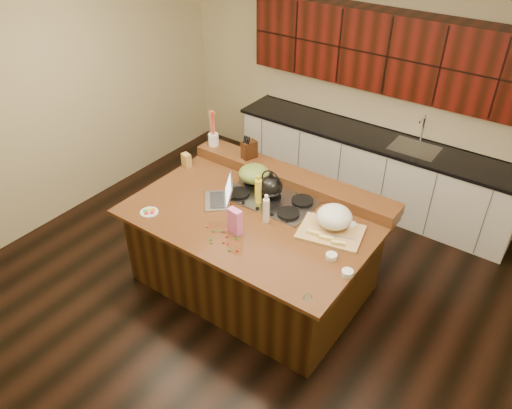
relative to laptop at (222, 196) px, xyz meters
The scene contains 33 objects.
room 0.52m from the laptop, ahead, with size 5.52×5.02×2.72m.
island 0.64m from the laptop, ahead, with size 2.40×1.60×0.92m.
back_ledge 0.80m from the laptop, 61.83° to the left, with size 2.40×0.30×0.12m, color black.
cooktop 0.49m from the laptop, 38.87° to the left, with size 0.92×0.52×0.05m.
back_counter 2.33m from the laptop, 73.10° to the left, with size 3.70×0.66×2.40m.
kettle 0.49m from the laptop, 38.87° to the left, with size 0.25×0.25×0.22m, color black.
green_bowl 0.45m from the laptop, 79.94° to the left, with size 0.33×0.33×0.18m, color olive.
laptop is the anchor object (origin of this frame).
oil_bottle 0.37m from the laptop, 30.08° to the left, with size 0.07×0.07×0.27m, color yellow.
vinegar_bottle 0.55m from the laptop, ahead, with size 0.06×0.06×0.25m, color silver.
wooden_tray 1.15m from the laptop, 11.78° to the left, with size 0.66×0.54×0.23m.
ramekin_a 1.33m from the laptop, ahead, with size 0.10×0.10×0.04m, color white.
ramekin_b 1.55m from the laptop, ahead, with size 0.10×0.10×0.04m, color white.
ramekin_c 1.31m from the laptop, 16.08° to the left, with size 0.10×0.10×0.04m, color white.
strainer_bowl 1.13m from the laptop, 14.92° to the left, with size 0.24×0.24×0.09m, color #996B3F.
kitchen_timer 1.55m from the laptop, 25.46° to the right, with size 0.08×0.08×0.07m, color silver.
pink_bag 0.54m from the laptop, 38.49° to the right, with size 0.14×0.07×0.25m, color pink.
candy_plate 0.74m from the laptop, 128.48° to the right, with size 0.18×0.18×0.01m, color white.
package_box 0.84m from the laptop, 157.79° to the left, with size 0.11×0.07×0.15m, color #BF9343.
utensil_crock 1.00m from the laptop, 134.56° to the left, with size 0.12×0.12×0.14m, color white.
knife_block 0.74m from the laptop, 104.46° to the left, with size 0.10×0.16×0.20m, color black.
gumdrop_0 0.59m from the laptop, 47.60° to the right, with size 0.02×0.02×0.02m, color red.
gumdrop_1 0.79m from the laptop, 46.82° to the right, with size 0.02×0.02×0.02m, color #198C26.
gumdrop_2 0.81m from the laptop, 42.03° to the right, with size 0.02×0.02×0.02m, color red.
gumdrop_3 0.51m from the laptop, 53.55° to the right, with size 0.02×0.02×0.02m, color #198C26.
gumdrop_4 0.68m from the laptop, 50.47° to the right, with size 0.02×0.02×0.02m, color red.
gumdrop_5 0.64m from the laptop, 39.77° to the right, with size 0.02×0.02×0.02m, color #198C26.
gumdrop_6 0.70m from the laptop, 47.54° to the right, with size 0.02×0.02×0.02m, color red.
gumdrop_7 0.68m from the laptop, 60.01° to the right, with size 0.02×0.02×0.02m, color #198C26.
gumdrop_8 0.46m from the laptop, 69.14° to the right, with size 0.02×0.02×0.02m, color red.
gumdrop_9 0.63m from the laptop, 61.41° to the right, with size 0.02×0.02×0.02m, color #198C26.
gumdrop_10 0.52m from the laptop, 50.06° to the right, with size 0.02×0.02×0.02m, color red.
gumdrop_11 0.51m from the laptop, 61.38° to the right, with size 0.02×0.02×0.02m, color #198C26.
Camera 1 is at (2.32, -3.19, 3.78)m, focal length 35.00 mm.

